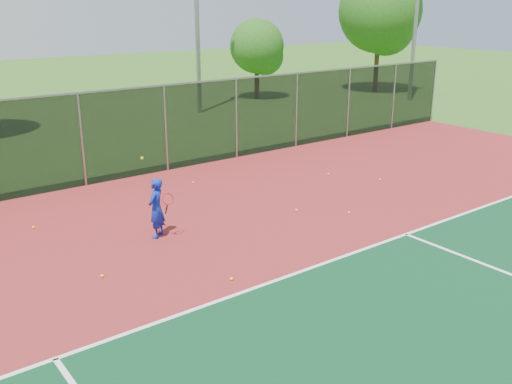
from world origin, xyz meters
TOP-DOWN VIEW (x-y plane):
  - ground at (0.00, 0.00)m, footprint 120.00×120.00m
  - court_apron at (0.00, 2.00)m, footprint 30.00×20.00m
  - fence_back at (0.00, 12.00)m, footprint 30.00×0.06m
  - tennis_player at (-3.15, 6.71)m, footprint 0.67×0.73m
  - practice_ball_0 at (-5.52, 9.16)m, footprint 0.07×0.07m
  - practice_ball_1 at (0.88, 6.00)m, footprint 0.07×0.07m
  - practice_ball_2 at (-5.19, 5.38)m, footprint 0.07×0.07m
  - practice_ball_3 at (5.07, 6.58)m, footprint 0.07×0.07m
  - practice_ball_4 at (1.93, 4.97)m, footprint 0.07×0.07m
  - practice_ball_5 at (-3.03, 3.59)m, footprint 0.07×0.07m
  - practice_ball_6 at (4.14, 8.09)m, footprint 0.07×0.07m
  - practice_ball_7 at (-0.10, 10.06)m, footprint 0.07×0.07m
  - tree_back_mid at (12.45, 23.04)m, footprint 3.31×3.31m
  - tree_back_right at (20.65, 20.64)m, footprint 5.40×5.40m

SIDE VIEW (x-z plane):
  - ground at x=0.00m, z-range 0.00..0.00m
  - court_apron at x=0.00m, z-range 0.00..0.02m
  - practice_ball_0 at x=-5.52m, z-range 0.02..0.09m
  - practice_ball_1 at x=0.88m, z-range 0.02..0.09m
  - practice_ball_2 at x=-5.19m, z-range 0.02..0.09m
  - practice_ball_3 at x=5.07m, z-range 0.02..0.09m
  - practice_ball_4 at x=1.93m, z-range 0.02..0.09m
  - practice_ball_5 at x=-3.03m, z-range 0.02..0.09m
  - practice_ball_6 at x=4.14m, z-range 0.02..0.09m
  - practice_ball_7 at x=-0.10m, z-range 0.02..0.09m
  - tennis_player at x=-3.15m, z-range -0.27..1.85m
  - fence_back at x=0.00m, z-range 0.05..3.08m
  - tree_back_mid at x=12.45m, z-range 0.62..5.47m
  - tree_back_right at x=20.65m, z-range 1.01..8.94m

